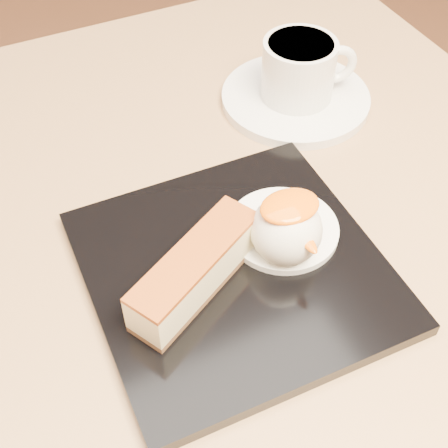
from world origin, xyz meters
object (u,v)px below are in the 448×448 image
ice_cream_scoop (286,230)px  saucer (295,98)px  cheesecake (195,271)px  coffee_cup (300,68)px  table (185,388)px  dessert_plate (235,270)px

ice_cream_scoop → saucer: (0.11, 0.18, -0.03)m
cheesecake → saucer: size_ratio=0.80×
saucer → coffee_cup: coffee_cup is taller
saucer → coffee_cup: bearing=-13.2°
cheesecake → coffee_cup: coffee_cup is taller
coffee_cup → table: bearing=-127.5°
dessert_plate → ice_cream_scoop: ice_cream_scoop is taller
dessert_plate → cheesecake: size_ratio=1.83×
table → cheesecake: 0.19m
table → coffee_cup: bearing=39.3°
dessert_plate → saucer: (0.15, 0.17, -0.00)m
dessert_plate → coffee_cup: size_ratio=2.30×
dessert_plate → cheesecake: cheesecake is taller
table → ice_cream_scoop: 0.21m
dessert_plate → saucer: 0.23m
coffee_cup → ice_cream_scoop: bearing=-109.9°
table → cheesecake: cheesecake is taller
table → cheesecake: bearing=-38.7°
ice_cream_scoop → table: bearing=173.3°
table → dessert_plate: (0.05, -0.01, 0.16)m
dessert_plate → coffee_cup: bearing=47.9°
ice_cream_scoop → saucer: ice_cream_scoop is taller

